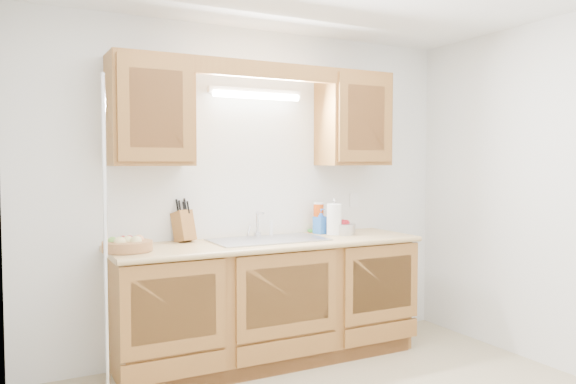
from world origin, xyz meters
TOP-DOWN VIEW (x-y plane):
  - room at (0.00, 0.00)m, footprint 3.52×3.50m
  - base_cabinets at (0.00, 1.20)m, footprint 2.20×0.60m
  - countertop at (0.00, 1.19)m, footprint 2.30×0.63m
  - upper_cabinet_left at (-0.83, 1.33)m, footprint 0.55×0.33m
  - upper_cabinet_right at (0.83, 1.33)m, footprint 0.55×0.33m
  - valance at (0.00, 1.19)m, footprint 2.20×0.05m
  - fluorescent_fixture at (0.00, 1.42)m, footprint 0.76×0.08m
  - sink at (0.00, 1.21)m, footprint 0.84×0.46m
  - wire_shelf_pole at (-1.20, 0.94)m, footprint 0.03×0.03m
  - outlet_plate at (0.95, 1.49)m, footprint 0.08×0.01m
  - fruit_basket at (-1.03, 1.15)m, footprint 0.42×0.42m
  - knife_block at (-0.58, 1.43)m, footprint 0.16×0.21m
  - orange_canister at (0.54, 1.39)m, footprint 0.11×0.11m
  - soap_bottle at (0.54, 1.36)m, footprint 0.11×0.11m
  - sponge at (0.54, 1.44)m, footprint 0.14×0.11m
  - paper_towel at (0.58, 1.22)m, footprint 0.15×0.15m
  - apple_bowl at (0.67, 1.25)m, footprint 0.23×0.23m

SIDE VIEW (x-z plane):
  - base_cabinets at x=0.00m, z-range 0.01..0.87m
  - sink at x=0.00m, z-range 0.65..1.01m
  - countertop at x=0.00m, z-range 0.86..0.90m
  - sponge at x=0.54m, z-range 0.90..0.92m
  - fruit_basket at x=-1.03m, z-range 0.89..0.99m
  - apple_bowl at x=0.67m, z-range 0.89..1.01m
  - wire_shelf_pole at x=-1.20m, z-range 0.00..2.00m
  - soap_bottle at x=0.54m, z-range 0.90..1.10m
  - knife_block at x=-0.58m, z-range 0.85..1.18m
  - paper_towel at x=0.58m, z-range 0.87..1.17m
  - orange_canister at x=0.54m, z-range 0.90..1.15m
  - outlet_plate at x=0.95m, z-range 1.09..1.21m
  - room at x=0.00m, z-range 0.00..2.50m
  - upper_cabinet_left at x=-0.83m, z-range 1.45..2.20m
  - upper_cabinet_right at x=0.83m, z-range 1.45..2.20m
  - fluorescent_fixture at x=0.00m, z-range 1.96..2.04m
  - valance at x=0.00m, z-range 2.08..2.20m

